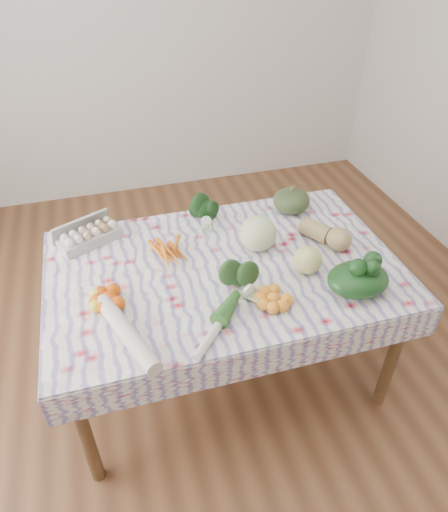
# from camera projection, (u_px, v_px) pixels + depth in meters

# --- Properties ---
(ground) EXTENTS (4.50, 4.50, 0.00)m
(ground) POSITION_uv_depth(u_px,v_px,m) (224.00, 368.00, 2.64)
(ground) COLOR brown
(ground) RESTS_ON ground
(wall_back) EXTENTS (4.00, 0.04, 2.80)m
(wall_back) POSITION_uv_depth(u_px,v_px,m) (142.00, 24.00, 3.49)
(wall_back) COLOR silver
(wall_back) RESTS_ON ground
(dining_table) EXTENTS (1.60, 1.00, 0.75)m
(dining_table) POSITION_uv_depth(u_px,v_px,m) (224.00, 279.00, 2.23)
(dining_table) COLOR brown
(dining_table) RESTS_ON ground
(tablecloth) EXTENTS (1.66, 1.06, 0.01)m
(tablecloth) POSITION_uv_depth(u_px,v_px,m) (224.00, 267.00, 2.18)
(tablecloth) COLOR white
(tablecloth) RESTS_ON dining_table
(egg_carton) EXTENTS (0.33, 0.25, 0.08)m
(egg_carton) POSITION_uv_depth(u_px,v_px,m) (90.00, 237.00, 2.29)
(egg_carton) COLOR #B0B0AB
(egg_carton) RESTS_ON tablecloth
(carrot_bunch) EXTENTS (0.21, 0.20, 0.04)m
(carrot_bunch) POSITION_uv_depth(u_px,v_px,m) (167.00, 253.00, 2.22)
(carrot_bunch) COLOR orange
(carrot_bunch) RESTS_ON tablecloth
(kale_bunch) EXTENTS (0.17, 0.16, 0.13)m
(kale_bunch) POSITION_uv_depth(u_px,v_px,m) (206.00, 212.00, 2.43)
(kale_bunch) COLOR black
(kale_bunch) RESTS_ON tablecloth
(kabocha_squash) EXTENTS (0.23, 0.23, 0.13)m
(kabocha_squash) POSITION_uv_depth(u_px,v_px,m) (291.00, 201.00, 2.52)
(kabocha_squash) COLOR #364A24
(kabocha_squash) RESTS_ON tablecloth
(cabbage) EXTENTS (0.22, 0.22, 0.18)m
(cabbage) POSITION_uv_depth(u_px,v_px,m) (258.00, 233.00, 2.23)
(cabbage) COLOR #C4DB95
(cabbage) RESTS_ON tablecloth
(butternut_squash) EXTENTS (0.25, 0.29, 0.12)m
(butternut_squash) POSITION_uv_depth(u_px,v_px,m) (326.00, 232.00, 2.29)
(butternut_squash) COLOR tan
(butternut_squash) RESTS_ON tablecloth
(orange_cluster) EXTENTS (0.23, 0.23, 0.07)m
(orange_cluster) POSITION_uv_depth(u_px,v_px,m) (109.00, 298.00, 1.95)
(orange_cluster) COLOR #ED590A
(orange_cluster) RESTS_ON tablecloth
(broccoli) EXTENTS (0.21, 0.21, 0.11)m
(broccoli) POSITION_uv_depth(u_px,v_px,m) (240.00, 282.00, 1.99)
(broccoli) COLOR #21421B
(broccoli) RESTS_ON tablecloth
(mandarin_cluster) EXTENTS (0.25, 0.25, 0.06)m
(mandarin_cluster) POSITION_uv_depth(u_px,v_px,m) (274.00, 298.00, 1.96)
(mandarin_cluster) COLOR orange
(mandarin_cluster) RESTS_ON tablecloth
(grapefruit) EXTENTS (0.17, 0.17, 0.13)m
(grapefruit) POSITION_uv_depth(u_px,v_px,m) (308.00, 260.00, 2.10)
(grapefruit) COLOR #D2D171
(grapefruit) RESTS_ON tablecloth
(spinach_bag) EXTENTS (0.33, 0.29, 0.12)m
(spinach_bag) POSITION_uv_depth(u_px,v_px,m) (358.00, 279.00, 2.00)
(spinach_bag) COLOR black
(spinach_bag) RESTS_ON tablecloth
(daikon) EXTENTS (0.23, 0.47, 0.07)m
(daikon) POSITION_uv_depth(u_px,v_px,m) (127.00, 333.00, 1.79)
(daikon) COLOR silver
(daikon) RESTS_ON tablecloth
(leek) EXTENTS (0.27, 0.29, 0.04)m
(leek) POSITION_uv_depth(u_px,v_px,m) (217.00, 326.00, 1.84)
(leek) COLOR silver
(leek) RESTS_ON tablecloth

